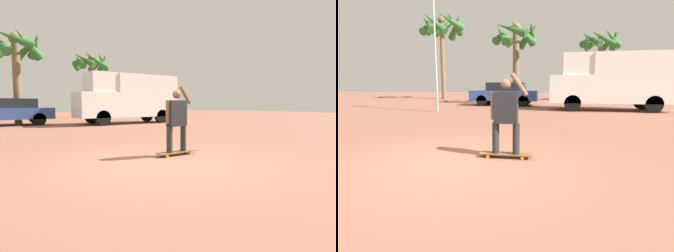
{
  "view_description": "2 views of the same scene",
  "coord_description": "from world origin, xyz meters",
  "views": [
    {
      "loc": [
        -2.97,
        -4.52,
        1.2
      ],
      "look_at": [
        0.93,
        1.06,
        0.64
      ],
      "focal_mm": 28.0,
      "sensor_mm": 36.0,
      "label": 1
    },
    {
      "loc": [
        1.65,
        -4.54,
        1.44
      ],
      "look_at": [
        0.66,
        0.65,
        0.59
      ],
      "focal_mm": 28.0,
      "sensor_mm": 36.0,
      "label": 2
    }
  ],
  "objects": [
    {
      "name": "palm_tree_center_background",
      "position": [
        -1.22,
        14.39,
        4.59
      ],
      "size": [
        3.47,
        3.48,
        5.79
      ],
      "color": "brown",
      "rests_on": "ground_plane"
    },
    {
      "name": "ground_plane",
      "position": [
        0.0,
        0.0,
        0.0
      ],
      "size": [
        80.0,
        80.0,
        0.0
      ],
      "primitive_type": "plane",
      "color": "#935B47"
    },
    {
      "name": "skateboard",
      "position": [
        0.71,
        0.39,
        0.07
      ],
      "size": [
        1.04,
        0.25,
        0.08
      ],
      "color": "brown",
      "rests_on": "ground_plane"
    },
    {
      "name": "camper_van",
      "position": [
        4.64,
        10.68,
        1.68
      ],
      "size": [
        6.4,
        2.14,
        3.06
      ],
      "color": "black",
      "rests_on": "ground_plane"
    },
    {
      "name": "person_skateboarder",
      "position": [
        0.71,
        0.39,
        0.9
      ],
      "size": [
        0.73,
        0.22,
        1.57
      ],
      "color": "#28282D",
      "rests_on": "skateboard"
    },
    {
      "name": "parked_car_blue",
      "position": [
        -1.75,
        13.01,
        0.82
      ],
      "size": [
        4.48,
        1.91,
        1.54
      ],
      "color": "black",
      "rests_on": "ground_plane"
    },
    {
      "name": "palm_tree_near_van",
      "position": [
        5.14,
        19.3,
        4.92
      ],
      "size": [
        3.55,
        3.45,
        5.93
      ],
      "color": "brown",
      "rests_on": "ground_plane"
    }
  ]
}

